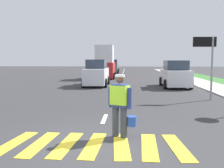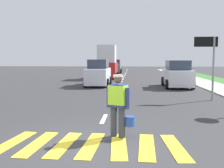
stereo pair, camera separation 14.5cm
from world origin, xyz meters
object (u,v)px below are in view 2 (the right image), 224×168
object	(u,v)px
car_oncoming_lead	(98,74)
car_parked_far	(177,75)
road_worker	(119,103)
car_oncoming_third	(115,67)
delivery_truck	(108,64)
lane_direction_sign	(209,53)

from	to	relation	value
car_oncoming_lead	car_parked_far	size ratio (longest dim) A/B	1.01
road_worker	car_oncoming_lead	world-z (taller)	car_oncoming_lead
car_oncoming_third	delivery_truck	bearing A→B (deg)	-90.32
lane_direction_sign	car_oncoming_lead	distance (m)	9.41
delivery_truck	car_oncoming_lead	size ratio (longest dim) A/B	1.12
car_oncoming_third	road_worker	bearing A→B (deg)	-85.98
road_worker	lane_direction_sign	size ratio (longest dim) A/B	0.52
lane_direction_sign	car_oncoming_third	xyz separation A→B (m)	(-6.43, 25.44, -1.46)
road_worker	car_oncoming_third	bearing A→B (deg)	94.02
road_worker	car_oncoming_lead	bearing A→B (deg)	99.88
road_worker	car_parked_far	size ratio (longest dim) A/B	0.41
car_oncoming_third	car_parked_far	world-z (taller)	car_oncoming_third
car_parked_far	road_worker	bearing A→B (deg)	-106.37
lane_direction_sign	car_parked_far	bearing A→B (deg)	94.69
lane_direction_sign	car_oncoming_lead	xyz separation A→B (m)	(-6.48, 6.66, -1.45)
road_worker	delivery_truck	size ratio (longest dim) A/B	0.36
car_oncoming_third	car_oncoming_lead	bearing A→B (deg)	-90.16
car_oncoming_lead	road_worker	bearing A→B (deg)	-80.12
delivery_truck	road_worker	bearing A→B (deg)	-83.64
car_oncoming_third	car_parked_far	bearing A→B (deg)	-73.04
road_worker	delivery_truck	bearing A→B (deg)	96.36
car_oncoming_lead	delivery_truck	bearing A→B (deg)	90.08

